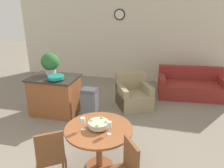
% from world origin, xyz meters
% --- Properties ---
extents(wall_back, '(8.00, 0.09, 2.70)m').
position_xyz_m(wall_back, '(-0.00, 5.47, 1.35)').
color(wall_back, beige).
rests_on(wall_back, ground_plane).
extents(dining_table, '(1.07, 1.07, 0.75)m').
position_xyz_m(dining_table, '(0.27, 0.91, 0.58)').
color(dining_table, brown).
rests_on(dining_table, ground_plane).
extents(dining_chair_near_left, '(0.58, 0.58, 0.95)m').
position_xyz_m(dining_chair_near_left, '(-0.31, 0.41, 0.53)').
color(dining_chair_near_left, brown).
rests_on(dining_chair_near_left, ground_plane).
extents(fruit_bowl, '(0.32, 0.32, 0.13)m').
position_xyz_m(fruit_bowl, '(0.28, 0.91, 0.82)').
color(fruit_bowl, '#B7B29E').
rests_on(fruit_bowl, dining_table).
extents(wine_glass_left, '(0.07, 0.07, 0.21)m').
position_xyz_m(wine_glass_left, '(0.06, 0.81, 0.91)').
color(wine_glass_left, silver).
rests_on(wine_glass_left, dining_table).
extents(wine_glass_right, '(0.07, 0.07, 0.21)m').
position_xyz_m(wine_glass_right, '(0.48, 0.79, 0.91)').
color(wine_glass_right, silver).
rests_on(wine_glass_right, dining_table).
extents(kitchen_island, '(1.14, 0.82, 0.94)m').
position_xyz_m(kitchen_island, '(-1.34, 2.53, 0.47)').
color(kitchen_island, brown).
rests_on(kitchen_island, ground_plane).
extents(teal_bowl, '(0.37, 0.37, 0.10)m').
position_xyz_m(teal_bowl, '(-1.18, 2.36, 1.00)').
color(teal_bowl, teal).
rests_on(teal_bowl, kitchen_island).
extents(potted_plant, '(0.43, 0.43, 0.53)m').
position_xyz_m(potted_plant, '(-1.48, 2.70, 1.23)').
color(potted_plant, beige).
rests_on(potted_plant, kitchen_island).
extents(trash_bin, '(0.35, 0.29, 0.75)m').
position_xyz_m(trash_bin, '(-0.42, 2.45, 0.37)').
color(trash_bin, '#56565B').
rests_on(trash_bin, ground_plane).
extents(couch, '(1.93, 1.08, 0.81)m').
position_xyz_m(couch, '(2.01, 4.45, 0.28)').
color(couch, maroon).
rests_on(couch, ground_plane).
extents(armchair, '(1.10, 1.11, 0.85)m').
position_xyz_m(armchair, '(0.47, 3.36, 0.29)').
color(armchair, '#998966').
rests_on(armchair, ground_plane).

